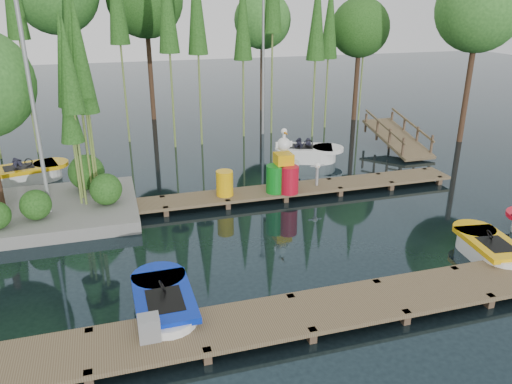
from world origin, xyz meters
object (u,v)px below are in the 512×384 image
object	(u,v)px
boat_blue	(164,306)
boat_yellow_far	(27,174)
yellow_barrel	(225,183)
drum_cluster	(285,173)
island	(10,118)
utility_cabinet	(149,328)

from	to	relation	value
boat_blue	boat_yellow_far	bearing A→B (deg)	110.20
yellow_barrel	drum_cluster	size ratio (longest dim) A/B	0.39
island	utility_cabinet	xyz separation A→B (m)	(3.15, -7.79, -2.63)
drum_cluster	utility_cabinet	bearing A→B (deg)	-127.33
boat_blue	boat_yellow_far	world-z (taller)	boat_yellow_far
boat_blue	drum_cluster	xyz separation A→B (m)	(4.82, 5.74, 0.68)
boat_yellow_far	yellow_barrel	size ratio (longest dim) A/B	3.63
yellow_barrel	drum_cluster	bearing A→B (deg)	-4.38
boat_yellow_far	drum_cluster	size ratio (longest dim) A/B	1.42
boat_blue	utility_cabinet	size ratio (longest dim) A/B	5.44
island	drum_cluster	bearing A→B (deg)	-6.47
island	drum_cluster	world-z (taller)	island
island	boat_yellow_far	xyz separation A→B (m)	(-0.36, 3.51, -2.88)
boat_blue	utility_cabinet	xyz separation A→B (m)	(-0.40, -1.10, 0.29)
utility_cabinet	boat_yellow_far	bearing A→B (deg)	107.26
island	yellow_barrel	size ratio (longest dim) A/B	7.92
utility_cabinet	drum_cluster	bearing A→B (deg)	52.67
island	utility_cabinet	size ratio (longest dim) A/B	13.39
utility_cabinet	yellow_barrel	bearing A→B (deg)	65.76
boat_yellow_far	utility_cabinet	world-z (taller)	boat_yellow_far
boat_blue	utility_cabinet	world-z (taller)	boat_blue
boat_yellow_far	yellow_barrel	bearing A→B (deg)	-28.12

